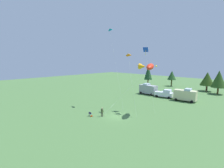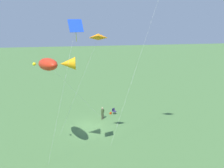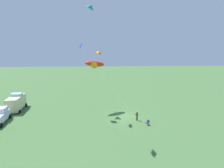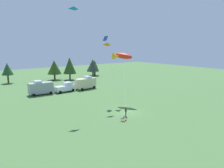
% 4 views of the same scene
% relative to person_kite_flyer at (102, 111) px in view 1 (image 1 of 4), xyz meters
% --- Properties ---
extents(ground_plane, '(160.00, 160.00, 0.00)m').
position_rel_person_kite_flyer_xyz_m(ground_plane, '(1.80, 1.94, -1.02)').
color(ground_plane, '#466F3A').
extents(person_kite_flyer, '(0.52, 0.52, 1.74)m').
position_rel_person_kite_flyer_xyz_m(person_kite_flyer, '(0.00, 0.00, 0.00)').
color(person_kite_flyer, '#483F2E').
rests_on(person_kite_flyer, ground).
extents(folding_chair, '(0.67, 0.67, 0.82)m').
position_rel_person_kite_flyer_xyz_m(folding_chair, '(-1.80, -1.45, -0.53)').
color(folding_chair, '#2D2653').
rests_on(folding_chair, ground).
extents(backpack_on_grass, '(0.35, 0.39, 0.22)m').
position_rel_person_kite_flyer_xyz_m(backpack_on_grass, '(-1.34, -1.49, -0.91)').
color(backpack_on_grass, red).
rests_on(backpack_on_grass, ground).
extents(van_motorhome_grey, '(5.50, 2.82, 3.34)m').
position_rel_person_kite_flyer_xyz_m(van_motorhome_grey, '(-5.35, 24.02, 0.62)').
color(van_motorhome_grey, '#949A9F').
rests_on(van_motorhome_grey, ground).
extents(truck_white_pickup, '(5.21, 2.90, 2.34)m').
position_rel_person_kite_flyer_xyz_m(truck_white_pickup, '(0.46, 23.37, 0.08)').
color(truck_white_pickup, silver).
rests_on(truck_white_pickup, ground).
extents(van_camper_beige, '(5.60, 3.07, 3.34)m').
position_rel_person_kite_flyer_xyz_m(van_camper_beige, '(6.32, 23.22, 0.62)').
color(van_camper_beige, beige).
rests_on(van_camper_beige, ground).
extents(treeline_distant, '(41.59, 9.28, 8.25)m').
position_rel_person_kite_flyer_xyz_m(treeline_distant, '(6.91, 41.83, 3.37)').
color(treeline_distant, '#502F19').
rests_on(treeline_distant, ground).
extents(kite_large_fish, '(7.00, 9.48, 10.13)m').
position_rel_person_kite_flyer_xyz_m(kite_large_fish, '(5.14, 7.33, 8.32)').
color(kite_large_fish, red).
rests_on(kite_large_fish, ground).
extents(kite_delta_orange, '(5.20, 3.20, 12.02)m').
position_rel_person_kite_flyer_xyz_m(kite_delta_orange, '(0.96, 6.27, 10.61)').
color(kite_delta_orange, orange).
rests_on(kite_delta_orange, ground).
extents(kite_delta_teal, '(5.61, 1.33, 17.73)m').
position_rel_person_kite_flyer_xyz_m(kite_delta_teal, '(-5.06, 7.09, 16.27)').
color(kite_delta_teal, teal).
rests_on(kite_delta_teal, ground).
extents(kite_diamond_blue, '(3.82, 1.42, 13.18)m').
position_rel_person_kite_flyer_xyz_m(kite_diamond_blue, '(3.02, 9.57, 11.34)').
color(kite_diamond_blue, blue).
rests_on(kite_diamond_blue, ground).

